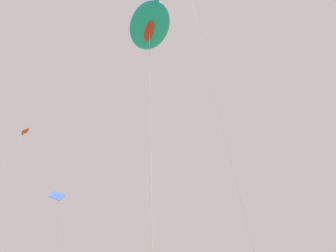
# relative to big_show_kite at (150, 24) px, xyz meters

# --- Properties ---
(big_show_kite) EXTENTS (4.53, 8.48, 17.61)m
(big_show_kite) POSITION_rel_big_show_kite_xyz_m (0.00, 0.00, 0.00)
(big_show_kite) COLOR #1E8CBF
(big_show_kite) RESTS_ON ground
(small_kite_stunt_black) EXTENTS (3.33, 2.25, 11.63)m
(small_kite_stunt_black) POSITION_rel_big_show_kite_xyz_m (0.98, 14.22, -6.48)
(small_kite_stunt_black) COLOR blue
(small_kite_stunt_black) RESTS_ON ground
(small_kite_tiny_distant) EXTENTS (4.80, 1.35, 15.53)m
(small_kite_tiny_distant) POSITION_rel_big_show_kite_xyz_m (-3.27, 13.09, -3.78)
(small_kite_tiny_distant) COLOR red
(small_kite_tiny_distant) RESTS_ON ground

